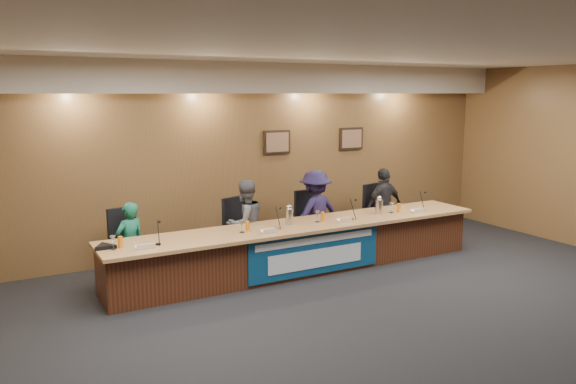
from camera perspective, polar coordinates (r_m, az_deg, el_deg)
name	(u,v)px	position (r m, az deg, el deg)	size (l,w,h in m)	color
floor	(404,325)	(6.95, 11.70, -13.14)	(10.00, 10.00, 0.00)	black
ceiling	(415,47)	(6.42, 12.75, 14.17)	(10.00, 8.00, 0.04)	silver
wall_back	(256,157)	(9.83, -3.28, 3.54)	(10.00, 0.04, 3.20)	brown
soffit	(262,78)	(9.54, -2.70, 11.47)	(10.00, 0.50, 0.50)	beige
dais_body	(302,248)	(8.68, 1.41, -5.74)	(6.00, 0.80, 0.70)	#482112
dais_top	(304,225)	(8.54, 1.59, -3.40)	(6.10, 0.95, 0.05)	#A57344
banner	(316,253)	(8.33, 2.86, -6.22)	(2.20, 0.02, 0.65)	navy
banner_text_upper	(317,240)	(8.27, 2.92, -4.91)	(2.00, 0.01, 0.10)	silver
banner_text_lower	(316,259)	(8.34, 2.90, -6.77)	(1.60, 0.01, 0.28)	silver
wall_photo_left	(277,142)	(9.96, -1.14, 5.09)	(0.52, 0.04, 0.42)	black
wall_photo_right	(351,139)	(10.79, 6.43, 5.41)	(0.52, 0.04, 0.42)	black
panelist_a	(130,244)	(8.27, -15.73, -5.10)	(0.44, 0.29, 1.21)	#125942
panelist_b	(245,224)	(8.81, -4.38, -3.23)	(0.67, 0.53, 1.39)	#505156
panelist_c	(315,213)	(9.39, 2.80, -2.17)	(0.94, 0.54, 1.45)	#1B1539
panelist_d	(384,207)	(10.22, 9.71, -1.46)	(0.82, 0.34, 1.40)	black
office_chair_a	(129,251)	(8.40, -15.85, -5.75)	(0.48, 0.48, 0.08)	black
office_chair_b	(243,236)	(8.95, -4.62, -4.43)	(0.48, 0.48, 0.08)	black
office_chair_c	(312,226)	(9.53, 2.47, -3.50)	(0.48, 0.48, 0.08)	black
office_chair_d	(380,217)	(10.34, 9.33, -2.55)	(0.48, 0.48, 0.08)	black
nameplate_a	(146,246)	(7.37, -14.26, -5.34)	(0.24, 0.06, 0.09)	white
microphone_a	(158,244)	(7.56, -13.05, -5.18)	(0.07, 0.07, 0.02)	black
juice_glass_a	(120,242)	(7.52, -16.67, -4.91)	(0.06, 0.06, 0.15)	orange
water_glass_a	(113,243)	(7.46, -17.35, -4.94)	(0.08, 0.08, 0.18)	silver
nameplate_b	(270,230)	(7.95, -1.79, -3.91)	(0.24, 0.06, 0.09)	white
microphone_b	(277,228)	(8.21, -1.12, -3.70)	(0.07, 0.07, 0.02)	black
juice_glass_b	(247,226)	(8.08, -4.14, -3.48)	(0.06, 0.06, 0.15)	orange
water_glass_b	(242,227)	(8.00, -4.71, -3.52)	(0.08, 0.08, 0.18)	silver
nameplate_c	(346,219)	(8.67, 5.91, -2.77)	(0.24, 0.06, 0.09)	white
microphone_c	(351,219)	(8.86, 6.46, -2.74)	(0.07, 0.07, 0.02)	black
juice_glass_c	(323,217)	(8.68, 3.54, -2.52)	(0.06, 0.06, 0.15)	orange
water_glass_c	(317,217)	(8.62, 3.01, -2.51)	(0.08, 0.08, 0.18)	silver
nameplate_d	(419,210)	(9.56, 13.18, -1.78)	(0.24, 0.06, 0.09)	white
microphone_d	(420,210)	(9.72, 13.28, -1.81)	(0.07, 0.07, 0.02)	black
juice_glass_d	(399,208)	(9.51, 11.20, -1.58)	(0.06, 0.06, 0.15)	orange
water_glass_d	(391,208)	(9.43, 10.45, -1.57)	(0.08, 0.08, 0.18)	silver
carafe_mid	(289,217)	(8.47, 0.11, -2.51)	(0.12, 0.12, 0.24)	silver
carafe_right	(379,207)	(9.31, 9.23, -1.50)	(0.12, 0.12, 0.24)	silver
speakerphone	(105,247)	(7.57, -18.13, -5.29)	(0.32, 0.32, 0.05)	black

